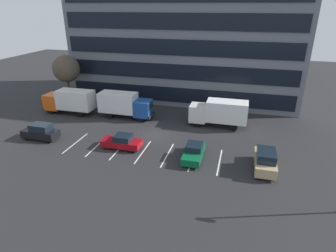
# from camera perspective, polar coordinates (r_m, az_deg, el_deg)

# --- Properties ---
(ground_plane) EXTENTS (120.00, 120.00, 0.00)m
(ground_plane) POSITION_cam_1_polar(r_m,az_deg,el_deg) (35.33, -2.66, -1.92)
(ground_plane) COLOR #262628
(office_building) EXTENTS (36.50, 13.72, 21.60)m
(office_building) POSITION_cam_1_polar(r_m,az_deg,el_deg) (49.55, 3.68, 18.32)
(office_building) COLOR slate
(office_building) RESTS_ON ground_plane
(lot_markings) EXTENTS (16.94, 5.40, 0.01)m
(lot_markings) POSITION_cam_1_polar(r_m,az_deg,el_deg) (31.65, -5.04, -5.16)
(lot_markings) COLOR silver
(lot_markings) RESTS_ON ground_plane
(box_truck_orange) EXTENTS (7.65, 2.53, 3.55)m
(box_truck_orange) POSITION_cam_1_polar(r_m,az_deg,el_deg) (44.35, -19.08, 4.88)
(box_truck_orange) COLOR #D85914
(box_truck_orange) RESTS_ON ground_plane
(box_truck_white) EXTENTS (7.62, 2.52, 3.53)m
(box_truck_white) POSITION_cam_1_polar(r_m,az_deg,el_deg) (37.94, 10.25, 2.79)
(box_truck_white) COLOR white
(box_truck_white) RESTS_ON ground_plane
(box_truck_blue) EXTENTS (7.66, 2.54, 3.55)m
(box_truck_blue) POSITION_cam_1_polar(r_m,az_deg,el_deg) (40.83, -8.71, 4.39)
(box_truck_blue) COLOR #194799
(box_truck_blue) RESTS_ON ground_plane
(sedan_forest) EXTENTS (1.87, 4.46, 1.60)m
(sedan_forest) POSITION_cam_1_polar(r_m,az_deg,el_deg) (30.00, 5.20, -5.23)
(sedan_forest) COLOR #0C5933
(sedan_forest) RESTS_ON ground_plane
(suv_tan) EXTENTS (1.98, 4.66, 2.11)m
(suv_tan) POSITION_cam_1_polar(r_m,az_deg,el_deg) (29.44, 18.94, -6.52)
(suv_tan) COLOR tan
(suv_tan) RESTS_ON ground_plane
(suv_black) EXTENTS (4.29, 1.82, 1.94)m
(suv_black) POSITION_cam_1_polar(r_m,az_deg,el_deg) (37.34, -24.18, -1.06)
(suv_black) COLOR black
(suv_black) RESTS_ON ground_plane
(sedan_maroon) EXTENTS (4.46, 1.87, 1.60)m
(sedan_maroon) POSITION_cam_1_polar(r_m,az_deg,el_deg) (32.44, -9.21, -3.15)
(sedan_maroon) COLOR maroon
(sedan_maroon) RESTS_ON ground_plane
(bare_tree) EXTENTS (4.17, 4.17, 7.83)m
(bare_tree) POSITION_cam_1_polar(r_m,az_deg,el_deg) (47.98, -19.74, 10.74)
(bare_tree) COLOR #473323
(bare_tree) RESTS_ON ground_plane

